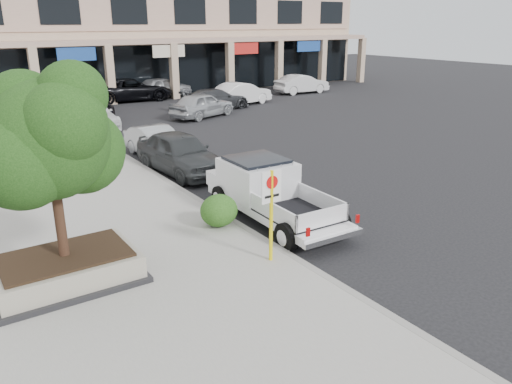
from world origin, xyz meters
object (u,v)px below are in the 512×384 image
(planter, at_px, (67,269))
(curb_car_b, at_px, (157,142))
(curb_car_a, at_px, (180,153))
(lot_car_b, at_px, (241,94))
(planter_tree, at_px, (54,138))
(lot_car_d, at_px, (132,90))
(curb_car_d, at_px, (85,106))
(lot_car_c, at_px, (216,99))
(lot_car_e, at_px, (163,87))
(lot_car_a, at_px, (202,105))
(lot_car_f, at_px, (302,84))
(no_parking_sign, at_px, (271,204))
(pickup_truck, at_px, (275,194))
(curb_car_c, at_px, (92,115))

(planter, height_order, curb_car_b, curb_car_b)
(curb_car_a, bearing_deg, lot_car_b, 45.82)
(planter_tree, bearing_deg, lot_car_d, 66.58)
(lot_car_b, bearing_deg, curb_car_d, 75.09)
(lot_car_c, xyz_separation_m, lot_car_e, (-0.73, 7.16, 0.11))
(lot_car_b, xyz_separation_m, lot_car_c, (-2.56, -0.85, -0.09))
(curb_car_a, xyz_separation_m, lot_car_a, (6.44, 10.25, -0.04))
(planter, bearing_deg, lot_car_b, 49.18)
(lot_car_a, relative_size, lot_car_c, 0.93)
(curb_car_b, height_order, lot_car_e, lot_car_e)
(curb_car_d, relative_size, lot_car_b, 1.22)
(curb_car_a, bearing_deg, planter, -135.62)
(lot_car_c, distance_m, lot_car_e, 7.20)
(curb_car_b, relative_size, lot_car_d, 0.68)
(lot_car_e, bearing_deg, curb_car_d, 115.45)
(planter_tree, bearing_deg, lot_car_e, 62.13)
(planter, xyz_separation_m, lot_car_a, (12.55, 17.10, 0.30))
(lot_car_a, distance_m, lot_car_f, 13.18)
(curb_car_d, xyz_separation_m, lot_car_c, (8.45, -1.22, -0.12))
(planter, bearing_deg, curb_car_a, 48.24)
(planter_tree, xyz_separation_m, lot_car_d, (11.25, 25.97, -2.57))
(curb_car_a, distance_m, curb_car_b, 2.73)
(no_parking_sign, relative_size, lot_car_f, 0.49)
(lot_car_b, bearing_deg, pickup_truck, 137.36)
(curb_car_a, bearing_deg, pickup_truck, -92.89)
(planter_tree, bearing_deg, no_parking_sign, -22.97)
(pickup_truck, height_order, curb_car_b, pickup_truck)
(planter, xyz_separation_m, curb_car_b, (6.28, 9.57, 0.20))
(curb_car_b, bearing_deg, curb_car_d, 87.15)
(pickup_truck, bearing_deg, lot_car_b, 62.00)
(planter_tree, distance_m, curb_car_b, 11.58)
(pickup_truck, xyz_separation_m, lot_car_e, (7.73, 25.66, -0.06))
(lot_car_a, xyz_separation_m, lot_car_e, (1.39, 9.17, 0.04))
(lot_car_f, bearing_deg, no_parking_sign, 142.03)
(lot_car_a, bearing_deg, curb_car_b, 120.79)
(planter_tree, height_order, lot_car_c, planter_tree)
(no_parking_sign, distance_m, curb_car_a, 8.72)
(lot_car_c, relative_size, lot_car_f, 1.05)
(no_parking_sign, relative_size, lot_car_e, 0.48)
(pickup_truck, bearing_deg, curb_car_b, 91.27)
(no_parking_sign, relative_size, lot_car_a, 0.51)
(planter, height_order, lot_car_c, lot_car_c)
(curb_car_a, relative_size, lot_car_a, 1.05)
(lot_car_d, height_order, lot_car_e, lot_car_d)
(lot_car_a, xyz_separation_m, lot_car_d, (-1.17, 9.02, 0.06))
(planter, bearing_deg, lot_car_c, 52.48)
(lot_car_e, bearing_deg, planter_tree, 139.98)
(lot_car_e, bearing_deg, curb_car_c, 124.60)
(lot_car_d, bearing_deg, lot_car_e, -81.38)
(planter_tree, relative_size, pickup_truck, 0.72)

